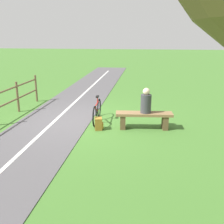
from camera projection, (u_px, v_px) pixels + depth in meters
ground_plane at (78, 121)px, 8.87m from camera, size 80.00×80.00×0.00m
bench at (144, 118)px, 8.07m from camera, size 1.73×0.53×0.50m
person_seated at (146, 102)px, 7.93m from camera, size 0.34×0.34×0.76m
bicycle at (97, 111)px, 8.69m from camera, size 0.09×1.61×0.84m
backpack at (99, 124)px, 8.03m from camera, size 0.30×0.31×0.37m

